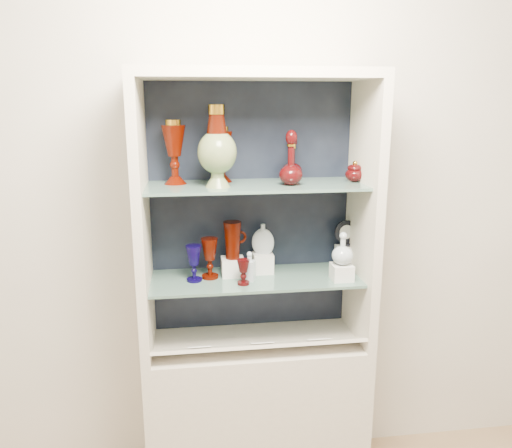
{
  "coord_description": "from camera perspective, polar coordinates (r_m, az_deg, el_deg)",
  "views": [
    {
      "loc": [
        -0.28,
        -0.53,
        1.82
      ],
      "look_at": [
        0.0,
        1.53,
        1.3
      ],
      "focal_mm": 35.0,
      "sensor_mm": 36.0,
      "label": 1
    }
  ],
  "objects": [
    {
      "name": "wall_back",
      "position": [
        2.34,
        -0.73,
        3.66
      ],
      "size": [
        3.5,
        0.02,
        2.8
      ],
      "primitive_type": "cube",
      "color": "beige",
      "rests_on": "ground"
    },
    {
      "name": "cabinet_base",
      "position": [
        2.53,
        0.0,
        -20.75
      ],
      "size": [
        1.0,
        0.4,
        0.75
      ],
      "primitive_type": "cube",
      "color": "beige",
      "rests_on": "ground"
    },
    {
      "name": "cabinet_back_panel",
      "position": [
        2.32,
        -0.63,
        1.71
      ],
      "size": [
        0.98,
        0.02,
        1.15
      ],
      "primitive_type": "cube",
      "color": "black",
      "rests_on": "cabinet_base"
    },
    {
      "name": "cabinet_side_left",
      "position": [
        2.13,
        -12.89,
        0.23
      ],
      "size": [
        0.04,
        0.4,
        1.15
      ],
      "primitive_type": "cube",
      "color": "beige",
      "rests_on": "cabinet_base"
    },
    {
      "name": "cabinet_side_right",
      "position": [
        2.26,
        12.18,
        1.01
      ],
      "size": [
        0.04,
        0.4,
        1.15
      ],
      "primitive_type": "cube",
      "color": "beige",
      "rests_on": "cabinet_base"
    },
    {
      "name": "cabinet_top_cap",
      "position": [
        2.09,
        0.0,
        16.76
      ],
      "size": [
        1.0,
        0.4,
        0.04
      ],
      "primitive_type": "cube",
      "color": "beige",
      "rests_on": "cabinet_side_left"
    },
    {
      "name": "shelf_lower",
      "position": [
        2.24,
        -0.07,
        -6.24
      ],
      "size": [
        0.92,
        0.34,
        0.01
      ],
      "primitive_type": "cube",
      "color": "slate",
      "rests_on": "cabinet_side_left"
    },
    {
      "name": "shelf_upper",
      "position": [
        2.13,
        -0.07,
        4.41
      ],
      "size": [
        0.92,
        0.34,
        0.01
      ],
      "primitive_type": "cube",
      "color": "slate",
      "rests_on": "cabinet_side_left"
    },
    {
      "name": "label_ledge",
      "position": [
        2.23,
        0.39,
        -13.77
      ],
      "size": [
        0.92,
        0.17,
        0.09
      ],
      "primitive_type": "cube",
      "rotation": [
        -0.44,
        0.0,
        0.0
      ],
      "color": "beige",
      "rests_on": "cabinet_base"
    },
    {
      "name": "label_card_0",
      "position": [
        2.23,
        0.67,
        -13.41
      ],
      "size": [
        0.1,
        0.06,
        0.03
      ],
      "primitive_type": "cube",
      "rotation": [
        -0.44,
        0.0,
        0.0
      ],
      "color": "white",
      "rests_on": "label_ledge"
    },
    {
      "name": "label_card_1",
      "position": [
        2.27,
        7.07,
        -12.92
      ],
      "size": [
        0.1,
        0.06,
        0.03
      ],
      "primitive_type": "cube",
      "rotation": [
        -0.44,
        0.0,
        0.0
      ],
      "color": "white",
      "rests_on": "label_ledge"
    },
    {
      "name": "label_card_2",
      "position": [
        2.21,
        -6.49,
        -13.76
      ],
      "size": [
        0.1,
        0.06,
        0.03
      ],
      "primitive_type": "cube",
      "rotation": [
        -0.44,
        0.0,
        0.0
      ],
      "color": "white",
      "rests_on": "label_ledge"
    },
    {
      "name": "pedestal_lamp_left",
      "position": [
        2.15,
        -9.32,
        8.1
      ],
      "size": [
        0.12,
        0.12,
        0.27
      ],
      "primitive_type": null,
      "rotation": [
        0.0,
        0.0,
        0.19
      ],
      "color": "#4A0D02",
      "rests_on": "shelf_upper"
    },
    {
      "name": "pedestal_lamp_right",
      "position": [
        2.19,
        -3.89,
        7.93
      ],
      "size": [
        0.09,
        0.09,
        0.24
      ],
      "primitive_type": null,
      "rotation": [
        0.0,
        0.0,
        0.03
      ],
      "color": "#4A0D02",
      "rests_on": "shelf_upper"
    },
    {
      "name": "enamel_urn",
      "position": [
        2.06,
        -4.47,
        8.83
      ],
      "size": [
        0.19,
        0.19,
        0.33
      ],
      "primitive_type": null,
      "rotation": [
        0.0,
        0.0,
        -0.19
      ],
      "color": "#08430E",
      "rests_on": "shelf_upper"
    },
    {
      "name": "ruby_decanter_a",
      "position": [
        2.1,
        4.03,
        7.94
      ],
      "size": [
        0.13,
        0.13,
        0.26
      ],
      "primitive_type": null,
      "rotation": [
        0.0,
        0.0,
        -0.29
      ],
      "color": "#400809",
      "rests_on": "shelf_upper"
    },
    {
      "name": "ruby_decanter_b",
      "position": [
        2.24,
        4.15,
        7.77
      ],
      "size": [
        0.09,
        0.09,
        0.21
      ],
      "primitive_type": null,
      "rotation": [
        0.0,
        0.0,
        -0.0
      ],
      "color": "#400809",
      "rests_on": "shelf_upper"
    },
    {
      "name": "lidded_bowl",
      "position": [
        2.23,
        11.21,
        5.95
      ],
      "size": [
        0.11,
        0.11,
        0.09
      ],
      "primitive_type": null,
      "rotation": [
        0.0,
        0.0,
        -0.34
      ],
      "color": "#400809",
      "rests_on": "shelf_upper"
    },
    {
      "name": "cobalt_goblet",
      "position": [
        2.19,
        -7.11,
        -4.49
      ],
      "size": [
        0.09,
        0.09,
        0.16
      ],
      "primitive_type": null,
      "rotation": [
        0.0,
        0.0,
        -0.36
      ],
      "color": "#0A023C",
      "rests_on": "shelf_lower"
    },
    {
      "name": "ruby_goblet_tall",
      "position": [
        2.21,
        -5.31,
        -3.93
      ],
      "size": [
        0.09,
        0.09,
        0.18
      ],
      "primitive_type": null,
      "rotation": [
        0.0,
        0.0,
        -0.21
      ],
      "color": "#4A0D02",
      "rests_on": "shelf_lower"
    },
    {
      "name": "ruby_goblet_small",
      "position": [
        2.14,
        -1.45,
        -5.51
      ],
      "size": [
        0.07,
        0.07,
        0.11
      ],
      "primitive_type": null,
      "rotation": [
        0.0,
        0.0,
        -0.21
      ],
      "color": "#400809",
      "rests_on": "shelf_lower"
    },
    {
      "name": "riser_ruby_pitcher",
      "position": [
        2.25,
        -2.68,
        -4.9
      ],
      "size": [
        0.1,
        0.1,
        0.08
      ],
      "primitive_type": "cube",
      "color": "silver",
      "rests_on": "shelf_lower"
    },
    {
      "name": "ruby_pitcher",
      "position": [
        2.22,
        -2.71,
        -1.86
      ],
      "size": [
        0.15,
        0.12,
        0.17
      ],
      "primitive_type": null,
      "rotation": [
        0.0,
        0.0,
        0.35
      ],
      "color": "#4A0D02",
      "rests_on": "riser_ruby_pitcher"
    },
    {
      "name": "clear_square_bottle",
      "position": [
        2.18,
        -0.74,
        -4.83
      ],
      "size": [
        0.06,
        0.06,
        0.13
      ],
      "primitive_type": null,
      "rotation": [
        0.0,
        0.0,
        -0.4
      ],
      "color": "#AFBFC9",
      "rests_on": "shelf_lower"
    },
    {
      "name": "riser_flat_flask",
      "position": [
        2.29,
        0.79,
        -4.45
      ],
      "size": [
        0.09,
        0.09,
        0.09
      ],
      "primitive_type": "cube",
      "color": "silver",
      "rests_on": "shelf_lower"
    },
    {
      "name": "flat_flask",
      "position": [
        2.26,
        0.8,
        -1.65
      ],
      "size": [
        0.11,
        0.07,
        0.14
      ],
      "primitive_type": null,
      "rotation": [
        0.0,
        0.0,
        -0.28
      ],
      "color": "#A8B6BC",
      "rests_on": "riser_flat_flask"
    },
    {
      "name": "riser_clear_round_decanter",
      "position": [
        2.23,
        9.77,
        -5.43
      ],
      "size": [
        0.09,
        0.09,
        0.07
      ],
      "primitive_type": "cube",
      "color": "silver",
      "rests_on": "shelf_lower"
    },
    {
      "name": "clear_round_decanter",
      "position": [
        2.2,
        9.88,
        -2.86
      ],
      "size": [
        0.11,
        0.11,
        0.14
      ],
      "primitive_type": null,
      "rotation": [
        0.0,
        0.0,
        -0.2
      ],
      "color": "#AFBFC9",
      "rests_on": "riser_clear_round_decanter"
    },
    {
      "name": "riser_cameo_medallion",
      "position": [
        2.4,
        10.11,
        -3.65
      ],
      "size": [
        0.08,
        0.08,
        0.1
      ],
      "primitive_type": "cube",
      "color": "silver",
      "rests_on": "shelf_lower"
    },
    {
      "name": "cameo_medallion",
      "position": [
        2.37,
        10.22,
        -1.0
      ],
      "size": [
        0.11,
        0.05,
        0.13
      ],
      "primitive_type": null,
      "rotation": [
        0.0,
        0.0,
        0.13
      ],
      "color": "black",
      "rests_on": "riser_cameo_medallion"
    }
  ]
}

